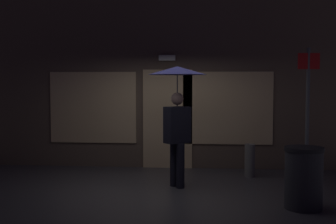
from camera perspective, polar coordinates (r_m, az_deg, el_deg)
ground_plane at (r=7.78m, az=-1.50°, el=-10.32°), size 18.00×18.00×0.00m
building_facade at (r=9.89m, az=0.00°, el=5.75°), size 8.67×0.48×4.53m
person_with_umbrella at (r=7.90m, az=1.22°, el=1.88°), size 1.06×1.06×2.20m
street_sign_post at (r=8.65m, az=17.73°, el=0.60°), size 0.40×0.07×2.56m
sidewalk_bollard at (r=9.05m, az=10.61°, el=-6.23°), size 0.21×0.21×0.67m
trash_bin at (r=6.97m, az=17.26°, el=-8.18°), size 0.59×0.59×0.94m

